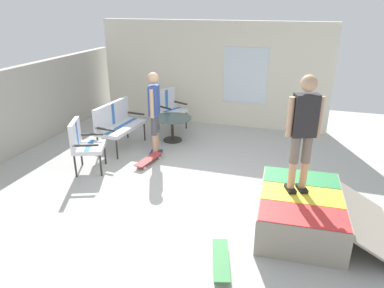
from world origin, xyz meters
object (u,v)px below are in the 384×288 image
at_px(patio_chair_near_house, 169,105).
at_px(skateboard_by_bench, 149,159).
at_px(patio_chair_by_wall, 83,141).
at_px(skateboard_spare, 221,260).
at_px(skate_ramp, 302,211).
at_px(person_skater, 304,127).
at_px(patio_table, 172,124).
at_px(patio_bench, 117,121).
at_px(person_watching, 154,107).

height_order(patio_chair_near_house, skateboard_by_bench, patio_chair_near_house).
distance_m(patio_chair_by_wall, skateboard_by_bench, 1.36).
distance_m(patio_chair_near_house, skateboard_spare, 5.36).
relative_size(skate_ramp, person_skater, 1.16).
distance_m(patio_table, skateboard_by_bench, 1.39).
bearing_deg(patio_bench, person_watching, -96.50).
xyz_separation_m(patio_chair_near_house, skateboard_spare, (-4.73, -2.47, -0.53)).
relative_size(patio_bench, patio_chair_by_wall, 1.27).
bearing_deg(patio_table, patio_chair_near_house, 25.09).
xyz_separation_m(skate_ramp, person_watching, (1.89, 3.08, 0.77)).
xyz_separation_m(patio_bench, skateboard_spare, (-3.15, -3.10, -0.53)).
height_order(skate_ramp, patio_chair_by_wall, patio_chair_by_wall).
xyz_separation_m(patio_bench, patio_chair_by_wall, (-1.28, 0.04, -0.00)).
bearing_deg(person_skater, person_watching, 58.57).
xyz_separation_m(person_skater, skateboard_spare, (-1.24, 0.81, -1.44)).
relative_size(patio_chair_by_wall, person_watching, 0.58).
xyz_separation_m(patio_chair_by_wall, patio_table, (2.03, -1.07, -0.21)).
relative_size(patio_chair_near_house, person_skater, 0.61).
height_order(skateboard_by_bench, skateboard_spare, same).
height_order(patio_bench, person_watching, person_watching).
xyz_separation_m(skate_ramp, patio_bench, (2.00, 4.04, 0.34)).
xyz_separation_m(patio_bench, person_skater, (-1.92, -3.92, 0.91)).
xyz_separation_m(skate_ramp, patio_table, (2.75, 3.01, 0.13)).
height_order(patio_chair_by_wall, patio_table, patio_chair_by_wall).
bearing_deg(patio_bench, skateboard_spare, -135.45).
distance_m(patio_chair_by_wall, patio_table, 2.30).
bearing_deg(skateboard_by_bench, patio_chair_by_wall, 122.55).
distance_m(patio_chair_by_wall, person_watching, 1.60).
height_order(skate_ramp, person_watching, person_watching).
height_order(patio_table, skateboard_spare, patio_table).
height_order(patio_bench, skateboard_by_bench, patio_bench).
bearing_deg(patio_bench, skate_ramp, -116.37).
xyz_separation_m(skate_ramp, patio_chair_near_house, (3.58, 3.40, 0.34)).
xyz_separation_m(person_watching, skateboard_spare, (-3.04, -2.15, -0.96)).
xyz_separation_m(patio_bench, patio_table, (0.75, -1.03, -0.21)).
height_order(patio_chair_near_house, patio_chair_by_wall, same).
bearing_deg(patio_table, person_skater, -132.68).
height_order(patio_chair_near_house, person_watching, person_watching).
bearing_deg(skateboard_spare, patio_table, 28.02).
height_order(patio_bench, person_skater, person_skater).
bearing_deg(skateboard_by_bench, patio_chair_near_house, 9.66).
bearing_deg(skateboard_spare, skateboard_by_bench, 39.44).
bearing_deg(skateboard_spare, patio_bench, 44.55).
height_order(skate_ramp, patio_table, patio_table).
height_order(skate_ramp, person_skater, person_skater).
distance_m(patio_bench, skateboard_spare, 4.46).
distance_m(patio_bench, skateboard_by_bench, 1.29).
bearing_deg(person_skater, patio_table, 47.32).
distance_m(patio_chair_near_house, person_watching, 1.77).
xyz_separation_m(patio_chair_near_house, patio_chair_by_wall, (-2.86, 0.68, 0.00)).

